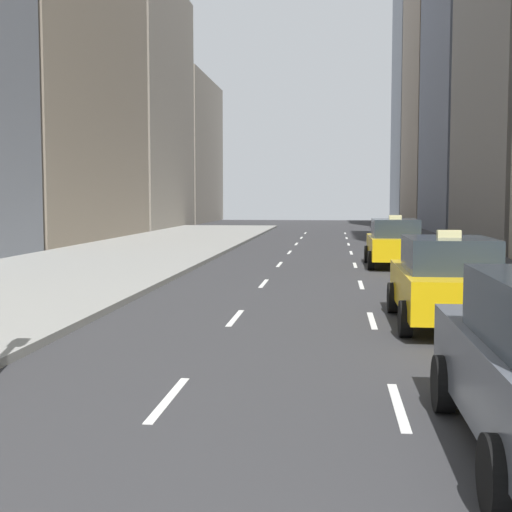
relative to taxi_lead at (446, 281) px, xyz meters
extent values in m
cube|color=gray|center=(-11.00, 13.37, -0.81)|extent=(8.00, 66.00, 0.15)
cube|color=white|center=(-4.20, -5.63, -0.87)|extent=(0.12, 2.00, 0.01)
cube|color=white|center=(-4.20, 0.37, -0.87)|extent=(0.12, 2.00, 0.01)
cube|color=white|center=(-4.20, 6.37, -0.87)|extent=(0.12, 2.00, 0.01)
cube|color=white|center=(-4.20, 12.37, -0.87)|extent=(0.12, 2.00, 0.01)
cube|color=white|center=(-4.20, 18.37, -0.87)|extent=(0.12, 2.00, 0.01)
cube|color=white|center=(-4.20, 24.37, -0.87)|extent=(0.12, 2.00, 0.01)
cube|color=white|center=(-4.20, 30.37, -0.87)|extent=(0.12, 2.00, 0.01)
cube|color=white|center=(-4.20, 36.37, -0.87)|extent=(0.12, 2.00, 0.01)
cube|color=white|center=(-1.40, -5.63, -0.87)|extent=(0.12, 2.00, 0.01)
cube|color=white|center=(-1.40, 0.37, -0.87)|extent=(0.12, 2.00, 0.01)
cube|color=white|center=(-1.40, 6.37, -0.87)|extent=(0.12, 2.00, 0.01)
cube|color=white|center=(-1.40, 12.37, -0.87)|extent=(0.12, 2.00, 0.01)
cube|color=white|center=(-1.40, 18.37, -0.87)|extent=(0.12, 2.00, 0.01)
cube|color=white|center=(-1.40, 24.37, -0.87)|extent=(0.12, 2.00, 0.01)
cube|color=white|center=(-1.40, 30.37, -0.87)|extent=(0.12, 2.00, 0.01)
cube|color=white|center=(-1.40, 36.37, -0.87)|extent=(0.12, 2.00, 0.01)
cube|color=white|center=(1.40, 6.37, -0.87)|extent=(0.12, 2.00, 0.01)
cube|color=white|center=(1.40, 12.37, -0.87)|extent=(0.12, 2.00, 0.01)
cube|color=white|center=(1.40, 18.37, -0.87)|extent=(0.12, 2.00, 0.01)
cube|color=white|center=(1.40, 24.37, -0.87)|extent=(0.12, 2.00, 0.01)
cube|color=white|center=(1.40, 30.37, -0.87)|extent=(0.12, 2.00, 0.01)
cube|color=white|center=(1.40, 36.37, -0.87)|extent=(0.12, 2.00, 0.01)
cube|color=gray|center=(-18.00, 25.51, 9.61)|extent=(6.00, 17.69, 20.98)
cube|color=gray|center=(-18.00, 42.85, 9.02)|extent=(6.00, 15.75, 19.80)
cube|color=gray|center=(-18.00, 59.48, 6.49)|extent=(6.00, 16.50, 14.74)
cube|color=gray|center=(8.00, 57.58, 14.53)|extent=(6.00, 15.74, 30.82)
cube|color=gray|center=(8.00, 73.20, 12.89)|extent=(6.00, 13.93, 27.55)
cube|color=yellow|center=(0.00, 0.07, -0.17)|extent=(1.80, 4.40, 0.76)
cube|color=#28333D|center=(0.00, -0.19, 0.53)|extent=(1.58, 2.29, 0.64)
cube|color=#F2E599|center=(0.00, -0.19, 0.92)|extent=(0.44, 0.20, 0.14)
cylinder|color=black|center=(-0.90, 1.43, -0.55)|extent=(0.22, 0.66, 0.66)
cylinder|color=black|center=(0.90, 1.43, -0.55)|extent=(0.22, 0.66, 0.66)
cylinder|color=black|center=(-0.90, -1.29, -0.55)|extent=(0.22, 0.66, 0.66)
cylinder|color=black|center=(0.90, -1.29, -0.55)|extent=(0.22, 0.66, 0.66)
cube|color=yellow|center=(0.00, 12.14, -0.17)|extent=(1.80, 4.40, 0.76)
cube|color=#28333D|center=(0.00, 11.88, 0.53)|extent=(1.58, 2.29, 0.64)
cube|color=#F2E599|center=(0.00, 11.88, 0.92)|extent=(0.44, 0.20, 0.14)
cylinder|color=black|center=(-0.90, 13.50, -0.55)|extent=(0.22, 0.66, 0.66)
cylinder|color=black|center=(0.90, 13.50, -0.55)|extent=(0.22, 0.66, 0.66)
cylinder|color=black|center=(-0.90, 10.78, -0.55)|extent=(0.22, 0.66, 0.66)
cylinder|color=black|center=(0.90, 10.78, -0.55)|extent=(0.22, 0.66, 0.66)
cylinder|color=black|center=(-0.90, -5.78, -0.55)|extent=(0.22, 0.66, 0.66)
cylinder|color=black|center=(-0.90, -8.55, -0.55)|extent=(0.22, 0.66, 0.66)
camera|label=1|loc=(-2.18, -14.09, 1.60)|focal=50.00mm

